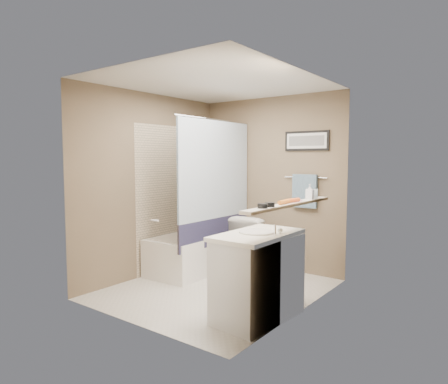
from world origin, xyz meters
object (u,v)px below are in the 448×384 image
Objects in this scene: toilet at (258,245)px; hair_brush_back at (293,200)px; bathtub at (198,251)px; candle_bowl_near at (263,206)px; hair_brush_front at (284,202)px; glass_jar at (314,194)px; soap_bottle at (310,192)px; vanity at (258,278)px; candle_bowl_far at (270,205)px.

hair_brush_back is at bearing 135.43° from toilet.
toilet is at bearing 17.51° from bathtub.
hair_brush_back is (0.00, 0.57, 0.00)m from candle_bowl_near.
glass_jar is (0.00, 0.68, 0.03)m from hair_brush_front.
candle_bowl_near reaches higher than bathtub.
glass_jar reaches higher than toilet.
bathtub is 2.01m from glass_jar.
soap_bottle is (0.00, 0.40, 0.06)m from hair_brush_back.
hair_brush_front is 1.00× the size of hair_brush_back.
soap_bottle is (0.19, 0.74, 0.80)m from vanity.
candle_bowl_far reaches higher than toilet.
hair_brush_back is 0.51m from glass_jar.
vanity is at bearing -34.19° from bathtub.
vanity reaches higher than bathtub.
bathtub is 2.33m from candle_bowl_near.
candle_bowl_near is 0.41× the size of hair_brush_front.
toilet is at bearing 150.97° from soap_bottle.
vanity is at bearing 128.59° from candle_bowl_near.
candle_bowl_far is 0.56× the size of soap_bottle.
glass_jar reaches higher than hair_brush_back.
vanity is (1.60, -0.97, 0.15)m from bathtub.
hair_brush_front is 1.36× the size of soap_bottle.
candle_bowl_far is 0.27m from hair_brush_front.
soap_bottle is at bearing 90.00° from candle_bowl_near.
bathtub is 6.82× the size of hair_brush_front.
soap_bottle reaches higher than hair_brush_back.
hair_brush_front is 2.20× the size of glass_jar.
candle_bowl_near is at bearing -46.93° from vanity.
vanity is at bearing -102.34° from glass_jar.
bathtub is 2.27m from candle_bowl_far.
soap_bottle reaches higher than candle_bowl_near.
soap_bottle reaches higher than glass_jar.
candle_bowl_near is at bearing -90.00° from candle_bowl_far.
bathtub is 1.67× the size of vanity.
soap_bottle is (0.97, -0.54, 0.79)m from toilet.
candle_bowl_near is at bearing -90.00° from soap_bottle.
hair_brush_front is at bearing 46.06° from vanity.
candle_bowl_far is at bearing -34.06° from bathtub.
hair_brush_back is (1.79, -0.64, 0.89)m from bathtub.
glass_jar is at bearing 90.00° from hair_brush_back.
hair_brush_front reaches higher than toilet.
hair_brush_front is 0.68m from glass_jar.
vanity is (0.79, -1.28, -0.00)m from toilet.
hair_brush_front is 0.57m from soap_bottle.
candle_bowl_near is 0.12m from candle_bowl_far.
hair_brush_front is at bearing -90.00° from soap_bottle.
candle_bowl_far reaches higher than bathtub.
candle_bowl_far is at bearing -90.00° from hair_brush_back.
bathtub is at bearing 19.75° from toilet.
bathtub is 16.67× the size of candle_bowl_near.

